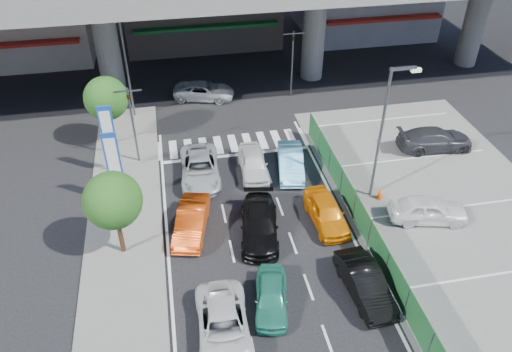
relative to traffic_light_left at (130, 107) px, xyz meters
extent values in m
plane|color=black|center=(6.20, -12.00, -3.94)|extent=(120.00, 120.00, 0.00)
cube|color=#5C5C5A|center=(17.20, -10.00, -3.91)|extent=(12.00, 28.00, 0.06)
cube|color=#5C5C5A|center=(-0.80, -8.00, -3.88)|extent=(4.00, 30.00, 0.12)
cylinder|color=slate|center=(-1.80, 10.00, 0.06)|extent=(1.80, 1.80, 8.00)
cylinder|color=slate|center=(14.20, 10.00, 0.06)|extent=(1.80, 1.80, 8.00)
cylinder|color=slate|center=(28.20, 10.00, 0.06)|extent=(1.80, 1.80, 8.00)
cube|color=red|center=(-9.80, 14.90, -1.14)|extent=(10.80, 1.60, 0.25)
cube|color=#156B2B|center=(6.20, 15.90, -1.14)|extent=(12.60, 1.60, 0.25)
cube|color=red|center=(22.20, 14.90, -1.14)|extent=(10.80, 1.60, 0.25)
cylinder|color=#595B60|center=(0.00, 0.00, -1.34)|extent=(0.14, 0.14, 5.20)
cube|color=#595B60|center=(0.00, 0.00, 1.06)|extent=(1.60, 0.08, 0.08)
imported|color=black|center=(0.00, 0.00, 0.76)|extent=(0.26, 1.24, 0.50)
cylinder|color=#595B60|center=(11.70, 7.00, -1.34)|extent=(0.14, 0.14, 5.20)
cube|color=#595B60|center=(11.70, 7.00, 1.06)|extent=(1.60, 0.08, 0.08)
imported|color=black|center=(11.70, 7.00, 0.76)|extent=(0.26, 1.24, 0.50)
cylinder|color=#595B60|center=(13.20, -6.00, 0.06)|extent=(0.16, 0.16, 8.00)
cube|color=#595B60|center=(13.80, -6.00, 3.96)|extent=(1.40, 0.15, 0.15)
cube|color=silver|center=(14.50, -6.00, 3.81)|extent=(0.50, 0.22, 0.18)
cylinder|color=#595B60|center=(-0.30, 6.00, 0.06)|extent=(0.16, 0.16, 8.00)
cube|color=#595B60|center=(0.30, 6.00, 3.96)|extent=(1.40, 0.15, 0.15)
cube|color=silver|center=(1.00, 6.00, 3.81)|extent=(0.50, 0.22, 0.18)
cylinder|color=#595B60|center=(-1.00, -4.00, -2.84)|extent=(0.10, 0.10, 2.20)
cube|color=#16419C|center=(-1.00, -4.00, -0.74)|extent=(0.80, 0.12, 3.00)
cube|color=white|center=(-1.00, -4.07, -0.74)|extent=(0.60, 0.02, 2.40)
cylinder|color=#595B60|center=(-1.40, -1.00, -2.84)|extent=(0.10, 0.10, 2.20)
cube|color=#16419C|center=(-1.40, -1.00, -0.74)|extent=(0.80, 0.12, 3.00)
cube|color=white|center=(-1.40, -1.07, -0.74)|extent=(0.60, 0.02, 2.40)
cylinder|color=#382314|center=(-0.80, -8.00, -2.74)|extent=(0.24, 0.24, 2.40)
sphere|color=#1B4513|center=(-0.80, -8.00, -0.54)|extent=(2.80, 2.80, 2.80)
cylinder|color=#382314|center=(-1.60, 2.50, -2.74)|extent=(0.24, 0.24, 2.40)
sphere|color=#1B4513|center=(-1.60, 2.50, -0.54)|extent=(2.80, 2.80, 2.80)
imported|color=silver|center=(3.51, -13.91, -3.28)|extent=(2.35, 4.81, 1.32)
imported|color=#2A8870|center=(5.83, -12.74, -3.32)|extent=(2.19, 3.84, 1.23)
imported|color=black|center=(10.20, -12.85, -3.25)|extent=(1.80, 4.29, 1.38)
imported|color=#F04B0E|center=(2.76, -7.08, -3.25)|extent=(2.41, 4.41, 1.38)
imported|color=black|center=(6.22, -8.02, -3.25)|extent=(2.72, 5.02, 1.38)
imported|color=orange|center=(9.96, -7.72, -3.25)|extent=(1.81, 4.12, 1.38)
imported|color=#AFB2B7|center=(3.68, -2.41, -3.25)|extent=(2.50, 5.03, 1.37)
imported|color=white|center=(6.93, -2.48, -3.25)|extent=(1.80, 4.11, 1.38)
imported|color=#5AA9D7|center=(9.21, -2.80, -3.25)|extent=(2.18, 4.38, 1.38)
imported|color=silver|center=(5.01, 7.80, -3.29)|extent=(5.01, 3.28, 1.28)
imported|color=white|center=(15.39, -8.64, -3.16)|extent=(4.45, 2.54, 1.43)
imported|color=#343439|center=(19.08, -2.17, -3.16)|extent=(5.05, 2.36, 1.43)
cone|color=#FE4F0E|center=(13.58, -6.43, -3.50)|extent=(0.51, 0.51, 0.76)
camera|label=1|loc=(2.39, -27.01, 14.31)|focal=35.00mm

